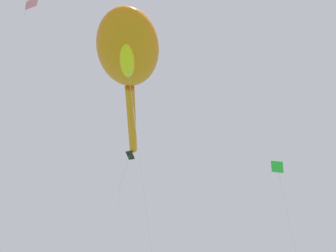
% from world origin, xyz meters
% --- Properties ---
extents(big_show_kite, '(10.62, 12.02, 16.05)m').
position_xyz_m(big_show_kite, '(-0.53, 13.34, 15.19)').
color(big_show_kite, orange).
rests_on(big_show_kite, ground).
extents(small_kite_diamond_red, '(4.82, 1.36, 14.84)m').
position_xyz_m(small_kite_diamond_red, '(5.84, 21.56, 13.35)').
color(small_kite_diamond_red, black).
rests_on(small_kite_diamond_red, ground).
extents(small_kite_delta_white, '(4.43, 1.31, 21.81)m').
position_xyz_m(small_kite_delta_white, '(-4.74, 19.44, 19.83)').
color(small_kite_delta_white, pink).
rests_on(small_kite_delta_white, ground).
extents(small_kite_triangle_green, '(1.96, 1.11, 12.84)m').
position_xyz_m(small_kite_triangle_green, '(12.25, 12.54, 11.76)').
color(small_kite_triangle_green, green).
rests_on(small_kite_triangle_green, ground).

